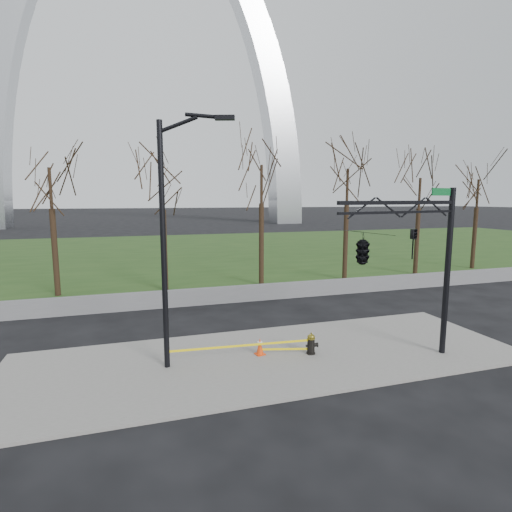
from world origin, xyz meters
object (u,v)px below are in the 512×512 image
object	(u,v)px
fire_hydrant	(311,344)
street_light	(170,228)
traffic_signal_mast	(381,247)
traffic_cone	(260,346)

from	to	relation	value
fire_hydrant	street_light	xyz separation A→B (m)	(-4.82, 0.34, 4.23)
fire_hydrant	traffic_signal_mast	world-z (taller)	traffic_signal_mast
fire_hydrant	traffic_cone	size ratio (longest dim) A/B	1.27
traffic_cone	street_light	bearing A→B (deg)	-177.24
traffic_signal_mast	street_light	bearing A→B (deg)	149.29
street_light	traffic_signal_mast	world-z (taller)	street_light
fire_hydrant	traffic_signal_mast	distance (m)	4.38
traffic_cone	street_light	distance (m)	5.26
fire_hydrant	traffic_cone	xyz separation A→B (m)	(-1.78, 0.48, -0.05)
traffic_cone	traffic_signal_mast	distance (m)	5.46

